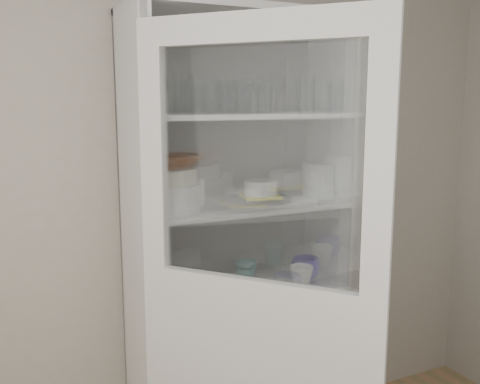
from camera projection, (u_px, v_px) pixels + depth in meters
name	position (u px, v px, depth m)	size (l,w,h in m)	color
wall_back	(182.00, 190.00, 2.53)	(3.60, 0.02, 2.60)	#B5AA97
pantry_cabinet	(234.00, 267.00, 2.53)	(1.00, 0.45, 2.10)	silver
cupboard_door	(256.00, 341.00, 1.89)	(0.62, 0.71, 2.00)	silver
tumbler_0	(183.00, 94.00, 2.08)	(0.08, 0.08, 0.16)	silver
tumbler_1	(229.00, 96.00, 2.19)	(0.07, 0.07, 0.14)	silver
tumbler_2	(240.00, 97.00, 2.22)	(0.07, 0.07, 0.14)	silver
tumbler_3	(244.00, 98.00, 2.20)	(0.07, 0.07, 0.13)	silver
tumbler_4	(264.00, 99.00, 2.22)	(0.06, 0.06, 0.13)	silver
tumbler_5	(307.00, 96.00, 2.30)	(0.07, 0.07, 0.15)	silver
tumbler_6	(336.00, 97.00, 2.39)	(0.07, 0.07, 0.14)	silver
tumbler_7	(188.00, 97.00, 2.26)	(0.07, 0.07, 0.14)	silver
tumbler_8	(212.00, 98.00, 2.29)	(0.07, 0.07, 0.13)	silver
tumbler_9	(209.00, 97.00, 2.28)	(0.07, 0.07, 0.14)	silver
tumbler_10	(222.00, 97.00, 2.30)	(0.07, 0.07, 0.14)	silver
goblet_0	(160.00, 93.00, 2.29)	(0.08, 0.08, 0.17)	silver
goblet_1	(222.00, 94.00, 2.40)	(0.07, 0.07, 0.17)	silver
goblet_2	(261.00, 95.00, 2.49)	(0.07, 0.07, 0.16)	silver
goblet_3	(277.00, 92.00, 2.53)	(0.08, 0.08, 0.19)	silver
plate_stack_front	(173.00, 197.00, 2.24)	(0.24, 0.24, 0.11)	white
plate_stack_back	(181.00, 191.00, 2.39)	(0.22, 0.22, 0.11)	white
cream_bowl	(172.00, 176.00, 2.23)	(0.21, 0.21, 0.06)	white
terracotta_bowl	(172.00, 161.00, 2.22)	(0.23, 0.23, 0.06)	brown
glass_platter	(260.00, 199.00, 2.45)	(0.29, 0.29, 0.02)	silver
yellow_trivet	(260.00, 196.00, 2.45)	(0.17, 0.17, 0.01)	yellow
white_ramekin	(260.00, 188.00, 2.45)	(0.16, 0.16, 0.07)	white
grey_bowl_stack	(318.00, 180.00, 2.57)	(0.15, 0.15, 0.16)	silver
mug_blue	(306.00, 268.00, 2.59)	(0.13, 0.13, 0.11)	#2D259E
mug_teal	(246.00, 271.00, 2.54)	(0.11, 0.11, 0.10)	teal
mug_white	(301.00, 277.00, 2.47)	(0.11, 0.11, 0.10)	white
teal_jar	(245.00, 274.00, 2.51)	(0.08, 0.08, 0.10)	teal
measuring_cups	(235.00, 291.00, 2.37)	(0.11, 0.11, 0.04)	#A9A9A9
white_canister	(160.00, 283.00, 2.32)	(0.12, 0.12, 0.14)	white
cream_dish	(240.00, 360.00, 2.54)	(0.26, 0.26, 0.08)	white
tin_box	(269.00, 359.00, 2.57)	(0.19, 0.13, 0.06)	#A7A7A7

